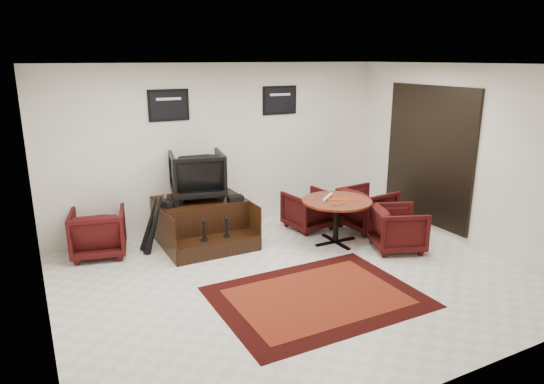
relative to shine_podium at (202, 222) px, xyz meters
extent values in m
plane|color=silver|center=(0.62, -1.91, -0.32)|extent=(6.00, 6.00, 0.00)
cube|color=white|center=(0.62, 0.59, 1.08)|extent=(6.00, 0.02, 2.80)
cube|color=white|center=(0.62, -4.41, 1.08)|extent=(6.00, 0.02, 2.80)
cube|color=white|center=(-2.38, -1.91, 1.08)|extent=(0.02, 5.00, 2.80)
cube|color=white|center=(3.62, -1.91, 1.08)|extent=(0.02, 5.00, 2.80)
cube|color=white|center=(0.62, -1.91, 2.48)|extent=(6.00, 5.00, 0.02)
cube|color=black|center=(3.59, -1.21, 0.98)|extent=(0.05, 1.90, 2.30)
cube|color=black|center=(3.58, -1.21, 0.98)|extent=(0.02, 1.72, 2.12)
cube|color=black|center=(3.59, -1.21, 0.98)|extent=(0.03, 0.05, 2.12)
cube|color=black|center=(-0.28, 0.57, 1.83)|extent=(0.66, 0.03, 0.50)
cube|color=black|center=(-0.28, 0.55, 1.83)|extent=(0.58, 0.01, 0.42)
cube|color=silver|center=(-0.28, 0.55, 1.93)|extent=(0.40, 0.00, 0.04)
cube|color=black|center=(1.72, 0.57, 1.83)|extent=(0.66, 0.03, 0.50)
cube|color=black|center=(1.72, 0.55, 1.83)|extent=(0.58, 0.01, 0.42)
cube|color=silver|center=(1.72, 0.55, 1.93)|extent=(0.40, 0.00, 0.04)
cube|color=black|center=(0.61, -2.48, -0.32)|extent=(2.49, 1.87, 0.01)
cube|color=#5E1D0D|center=(0.61, -2.48, -0.31)|extent=(2.04, 1.42, 0.01)
cube|color=black|center=(0.00, 0.09, 0.03)|extent=(1.34, 0.99, 0.70)
cube|color=black|center=(0.00, -0.60, -0.20)|extent=(1.34, 0.40, 0.25)
cube|color=black|center=(-0.67, -0.11, 0.03)|extent=(0.02, 1.39, 0.70)
cube|color=black|center=(0.67, -0.11, 0.03)|extent=(0.02, 1.39, 0.70)
cylinder|color=black|center=(-0.18, -0.60, -0.06)|extent=(0.11, 0.11, 0.02)
cylinder|color=black|center=(-0.18, -0.60, 0.07)|extent=(0.04, 0.04, 0.24)
sphere|color=black|center=(-0.18, -0.60, 0.22)|extent=(0.07, 0.07, 0.07)
cylinder|color=black|center=(0.18, -0.60, -0.06)|extent=(0.11, 0.11, 0.02)
cylinder|color=black|center=(0.18, -0.60, 0.07)|extent=(0.04, 0.04, 0.24)
sphere|color=black|center=(0.18, -0.60, 0.22)|extent=(0.07, 0.07, 0.07)
imported|color=black|center=(0.00, 0.14, 0.79)|extent=(0.95, 0.91, 0.84)
cube|color=black|center=(-0.59, -0.10, 0.42)|extent=(0.14, 0.27, 0.10)
cube|color=black|center=(-0.47, -0.07, 0.42)|extent=(0.14, 0.27, 0.10)
cube|color=black|center=(0.47, -0.29, 0.42)|extent=(0.25, 0.18, 0.08)
imported|color=black|center=(-1.57, 0.17, 0.07)|extent=(0.90, 0.87, 0.79)
cylinder|color=#441409|center=(1.88, -1.05, 0.38)|extent=(1.10, 1.10, 0.03)
cylinder|color=black|center=(1.88, -1.05, 0.04)|extent=(0.09, 0.09, 0.65)
cube|color=black|center=(1.88, -1.05, -0.31)|extent=(0.73, 0.06, 0.03)
cube|color=black|center=(1.88, -1.05, -0.31)|extent=(0.06, 0.73, 0.03)
imported|color=black|center=(1.85, -0.26, 0.05)|extent=(0.79, 0.75, 0.73)
imported|color=black|center=(2.73, -0.74, 0.08)|extent=(0.80, 0.85, 0.80)
imported|color=black|center=(2.56, -1.73, 0.06)|extent=(0.90, 0.93, 0.75)
cylinder|color=silver|center=(1.79, -0.91, 0.42)|extent=(0.36, 0.30, 0.05)
cylinder|color=#F7600D|center=(1.95, -1.12, 0.40)|extent=(0.39, 0.24, 0.01)
cylinder|color=#F7600D|center=(1.95, -1.02, 0.40)|extent=(0.42, 0.19, 0.01)
cylinder|color=#4C1933|center=(1.65, -1.29, 0.40)|extent=(0.10, 0.02, 0.01)
cylinder|color=#4C1933|center=(1.71, -1.29, 0.40)|extent=(0.10, 0.02, 0.01)
cylinder|color=#4C1933|center=(1.77, -1.29, 0.40)|extent=(0.10, 0.02, 0.01)
cylinder|color=#4C1933|center=(1.83, -1.29, 0.40)|extent=(0.10, 0.02, 0.01)
camera|label=1|loc=(-2.41, -7.06, 2.56)|focal=32.00mm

